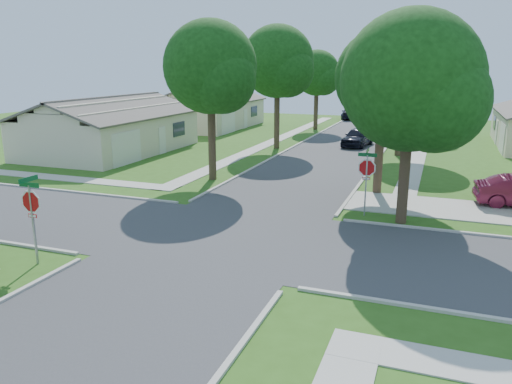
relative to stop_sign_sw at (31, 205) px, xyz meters
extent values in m
plane|color=#2F5617|center=(4.70, 4.70, -2.03)|extent=(100.00, 100.00, 0.00)
cube|color=#333335|center=(4.70, 4.70, -2.03)|extent=(7.00, 100.00, 0.02)
cube|color=#9E9B91|center=(10.80, 30.70, -2.01)|extent=(1.20, 40.00, 0.04)
cube|color=#9E9B91|center=(-1.40, 30.70, -2.01)|extent=(1.20, 40.00, 0.04)
cube|color=#9E9B91|center=(12.60, 11.80, -2.01)|extent=(8.80, 3.60, 0.05)
cube|color=gray|center=(0.00, 0.00, -0.68)|extent=(0.06, 0.06, 2.70)
cylinder|color=white|center=(0.00, 0.00, 0.12)|extent=(1.05, 0.02, 1.05)
cylinder|color=#AB0B0F|center=(0.00, 0.00, 0.12)|extent=(0.90, 0.03, 0.90)
cube|color=#AB0B0F|center=(0.00, 0.00, -0.35)|extent=(0.34, 0.03, 0.12)
cube|color=white|center=(0.00, 0.00, -0.35)|extent=(0.30, 0.03, 0.08)
cube|color=#0C5426|center=(0.00, 0.00, 0.69)|extent=(0.80, 0.02, 0.16)
cube|color=#0C5426|center=(0.00, 0.00, 0.87)|extent=(0.02, 0.80, 0.16)
cube|color=gray|center=(9.40, 9.40, -0.68)|extent=(0.06, 0.06, 2.70)
cylinder|color=white|center=(9.40, 9.40, 0.12)|extent=(1.05, 0.02, 1.05)
cylinder|color=#AB0B0F|center=(9.40, 9.40, 0.12)|extent=(0.90, 0.03, 0.90)
cube|color=#AB0B0F|center=(9.40, 9.40, -0.35)|extent=(0.34, 0.03, 0.12)
cube|color=white|center=(9.40, 9.40, -0.35)|extent=(0.30, 0.03, 0.08)
cube|color=#0C5426|center=(9.40, 9.40, 0.69)|extent=(0.80, 0.02, 0.16)
cube|color=#0C5426|center=(9.40, 9.40, 0.87)|extent=(0.02, 0.80, 0.16)
cylinder|color=#38281C|center=(9.40, 13.70, -0.05)|extent=(0.44, 0.44, 3.95)
sphere|color=#11360D|center=(9.40, 13.70, 3.85)|extent=(4.80, 4.80, 4.80)
sphere|color=#11360D|center=(10.24, 13.22, 3.25)|extent=(3.46, 3.46, 3.46)
sphere|color=#11360D|center=(8.68, 14.30, 3.37)|extent=(3.26, 3.26, 3.26)
cylinder|color=#38281C|center=(9.40, 25.70, 0.12)|extent=(0.44, 0.44, 4.30)
sphere|color=#11360D|center=(9.40, 25.70, 4.48)|extent=(5.40, 5.40, 5.40)
sphere|color=#11360D|center=(10.35, 25.16, 3.81)|extent=(3.89, 3.89, 3.89)
sphere|color=#11360D|center=(8.59, 26.38, 3.94)|extent=(3.67, 3.67, 3.67)
cylinder|color=#38281C|center=(9.40, 38.70, 0.07)|extent=(0.44, 0.44, 4.20)
sphere|color=#11360D|center=(9.40, 38.70, 4.19)|extent=(5.00, 5.00, 5.00)
sphere|color=#11360D|center=(10.28, 38.20, 3.57)|extent=(3.60, 3.60, 3.60)
sphere|color=#11360D|center=(8.65, 39.33, 3.69)|extent=(3.40, 3.40, 3.40)
cylinder|color=#38281C|center=(0.00, 13.70, 0.09)|extent=(0.44, 0.44, 4.25)
sphere|color=#11360D|center=(0.00, 13.70, 4.34)|extent=(5.20, 5.20, 5.20)
sphere|color=#11360D|center=(0.91, 13.18, 3.69)|extent=(3.74, 3.74, 3.74)
sphere|color=#11360D|center=(-0.78, 14.35, 3.82)|extent=(3.54, 3.54, 3.54)
cylinder|color=#38281C|center=(0.00, 25.70, 0.19)|extent=(0.44, 0.44, 4.44)
sphere|color=#11360D|center=(0.00, 25.70, 4.73)|extent=(5.60, 5.60, 5.60)
sphere|color=#11360D|center=(0.98, 25.14, 4.03)|extent=(4.03, 4.03, 4.03)
sphere|color=#11360D|center=(-0.84, 26.40, 4.17)|extent=(3.81, 3.81, 3.81)
cylinder|color=#38281C|center=(0.00, 38.70, -0.08)|extent=(0.44, 0.44, 3.90)
sphere|color=#11360D|center=(0.00, 38.70, 3.70)|extent=(4.60, 4.60, 4.60)
sphere|color=#11360D|center=(0.80, 38.24, 3.13)|extent=(3.31, 3.31, 3.31)
sphere|color=#11360D|center=(-0.69, 39.28, 3.24)|extent=(3.13, 3.13, 3.13)
cylinder|color=#38281C|center=(11.00, 8.90, -0.26)|extent=(0.44, 0.44, 3.54)
sphere|color=#11360D|center=(11.00, 8.90, 3.83)|extent=(5.60, 5.60, 5.60)
sphere|color=#11360D|center=(11.98, 8.34, 3.13)|extent=(4.03, 4.03, 4.03)
sphere|color=#11360D|center=(10.16, 9.60, 3.27)|extent=(3.81, 3.81, 3.81)
cube|color=silver|center=(16.67, 29.80, -0.93)|extent=(0.06, 3.20, 2.20)
cube|color=silver|center=(16.67, 34.35, -1.03)|extent=(0.06, 0.90, 2.00)
cube|color=#1E2633|center=(16.67, 36.95, -0.48)|extent=(0.06, 1.80, 1.10)
cube|color=beige|center=(-11.30, 19.70, -0.63)|extent=(8.00, 13.00, 2.80)
cube|color=#4B4740|center=(-9.30, 19.70, 1.42)|extent=(4.42, 13.60, 1.56)
cube|color=#4B4740|center=(-13.30, 19.70, 1.42)|extent=(4.42, 13.60, 1.56)
cube|color=silver|center=(-7.27, 15.80, -0.93)|extent=(0.06, 3.20, 2.20)
cube|color=silver|center=(-7.27, 20.35, -1.03)|extent=(0.06, 0.90, 2.00)
cube|color=#1E2633|center=(-7.27, 22.95, -0.48)|extent=(0.06, 1.80, 1.10)
cube|color=beige|center=(-11.30, 36.70, -0.63)|extent=(8.00, 13.00, 2.80)
cube|color=#4B4740|center=(-9.30, 36.70, 1.42)|extent=(4.42, 13.60, 1.56)
cube|color=#4B4740|center=(-13.30, 36.70, 1.42)|extent=(4.42, 13.60, 1.56)
cube|color=silver|center=(-7.27, 32.80, -0.93)|extent=(0.06, 3.20, 2.20)
cube|color=silver|center=(-7.27, 37.35, -1.03)|extent=(0.06, 0.90, 2.00)
cube|color=#1E2633|center=(-7.27, 39.95, -0.48)|extent=(0.06, 1.80, 1.10)
imported|color=black|center=(5.90, 29.10, -1.27)|extent=(2.37, 4.65, 1.52)
imported|color=black|center=(1.50, 50.08, -1.36)|extent=(2.46, 4.85, 1.35)
camera|label=1|loc=(12.26, -12.05, 4.40)|focal=35.00mm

